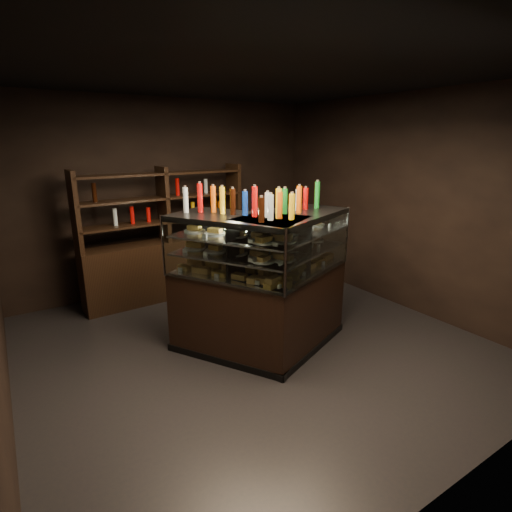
# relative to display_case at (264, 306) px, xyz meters

# --- Properties ---
(ground) EXTENTS (5.00, 5.00, 0.00)m
(ground) POSITION_rel_display_case_xyz_m (-0.07, 0.13, -0.53)
(ground) COLOR black
(ground) RESTS_ON ground
(room_shell) EXTENTS (5.02, 5.02, 3.01)m
(room_shell) POSITION_rel_display_case_xyz_m (-0.07, 0.13, 1.41)
(room_shell) COLOR black
(room_shell) RESTS_ON ground
(display_case) EXTENTS (2.10, 1.64, 1.60)m
(display_case) POSITION_rel_display_case_xyz_m (0.00, 0.00, 0.00)
(display_case) COLOR black
(display_case) RESTS_ON ground
(food_display) EXTENTS (1.68, 1.23, 0.49)m
(food_display) POSITION_rel_display_case_xyz_m (-0.00, -0.00, 0.69)
(food_display) COLOR gold
(food_display) RESTS_ON display_case
(bottles_top) EXTENTS (1.51, 1.09, 0.30)m
(bottles_top) POSITION_rel_display_case_xyz_m (0.00, 0.00, 1.20)
(bottles_top) COLOR #B20C0A
(bottles_top) RESTS_ON display_case
(potted_conifer) EXTENTS (0.38, 0.38, 0.82)m
(potted_conifer) POSITION_rel_display_case_xyz_m (0.40, 1.19, -0.06)
(potted_conifer) COLOR black
(potted_conifer) RESTS_ON ground
(back_shelving) EXTENTS (2.54, 0.53, 2.00)m
(back_shelving) POSITION_rel_display_case_xyz_m (-0.34, 2.18, 0.07)
(back_shelving) COLOR black
(back_shelving) RESTS_ON ground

